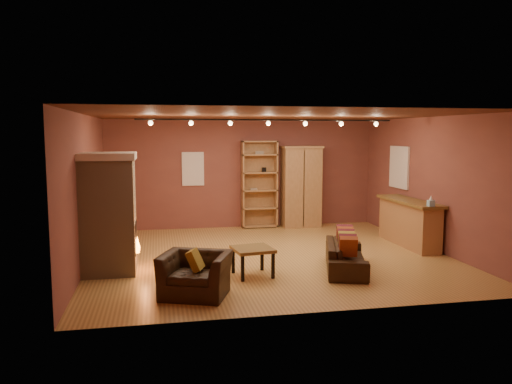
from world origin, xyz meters
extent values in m
plane|color=#A5773A|center=(0.00, 0.00, 0.00)|extent=(7.00, 7.00, 0.00)
plane|color=#592F1C|center=(0.00, 0.00, 2.80)|extent=(7.00, 7.00, 0.00)
cube|color=brown|center=(0.00, 3.25, 1.40)|extent=(7.00, 0.02, 2.80)
cube|color=brown|center=(-3.50, 0.00, 1.40)|extent=(0.02, 6.50, 2.80)
cube|color=brown|center=(3.50, 0.00, 1.40)|extent=(0.02, 6.50, 2.80)
cube|color=tan|center=(-3.05, -0.60, 1.00)|extent=(0.90, 0.90, 2.00)
cube|color=beige|center=(-3.05, -0.60, 2.06)|extent=(0.98, 0.98, 0.12)
cube|color=black|center=(-2.64, -0.60, 0.60)|extent=(0.10, 0.65, 0.55)
cone|color=orange|center=(-2.58, -0.60, 0.48)|extent=(0.10, 0.10, 0.22)
cube|color=white|center=(-1.30, 3.23, 1.55)|extent=(0.56, 0.04, 0.86)
cube|color=tan|center=(0.40, 3.23, 1.13)|extent=(0.93, 0.04, 2.27)
cube|color=tan|center=(-0.04, 3.07, 1.13)|extent=(0.04, 0.36, 2.27)
cube|color=tan|center=(0.85, 3.07, 1.13)|extent=(0.04, 0.36, 2.27)
cube|color=gray|center=(0.25, 3.07, 1.01)|extent=(0.18, 0.12, 0.05)
cube|color=black|center=(0.53, 3.07, 1.51)|extent=(0.10, 0.10, 0.12)
cube|color=tan|center=(0.40, 3.07, 0.04)|extent=(0.93, 0.36, 0.04)
cube|color=tan|center=(0.40, 3.07, 0.51)|extent=(0.93, 0.36, 0.03)
cube|color=tan|center=(0.40, 3.07, 0.98)|extent=(0.93, 0.36, 0.03)
cube|color=tan|center=(0.40, 3.07, 1.44)|extent=(0.93, 0.36, 0.04)
cube|color=tan|center=(0.40, 3.07, 1.90)|extent=(0.93, 0.36, 0.04)
cube|color=tan|center=(0.40, 3.07, 2.25)|extent=(0.93, 0.36, 0.04)
cube|color=tan|center=(1.51, 2.98, 1.03)|extent=(0.99, 0.54, 2.07)
cube|color=brown|center=(1.51, 2.72, 1.03)|extent=(0.02, 0.01, 1.97)
cube|color=tan|center=(1.51, 2.98, 2.10)|extent=(1.05, 0.60, 0.06)
cube|color=#B38052|center=(3.20, 0.35, 0.47)|extent=(0.45, 1.98, 0.95)
cube|color=brown|center=(3.20, 0.35, 0.98)|extent=(0.57, 2.10, 0.06)
cube|color=#89BEDB|center=(3.15, -0.60, 1.07)|extent=(0.12, 0.12, 0.12)
cone|color=white|center=(3.15, -0.60, 1.17)|extent=(0.08, 0.08, 0.10)
cube|color=white|center=(3.47, 1.40, 1.65)|extent=(0.05, 0.90, 1.00)
imported|color=black|center=(1.10, -1.29, 0.34)|extent=(1.01, 1.80, 0.68)
cube|color=#9B441F|center=(0.94, -1.81, 0.56)|extent=(0.36, 0.31, 0.36)
cube|color=maroon|center=(1.00, -1.60, 0.56)|extent=(0.36, 0.31, 0.36)
cube|color=#A4872A|center=(1.07, -1.39, 0.56)|extent=(0.36, 0.31, 0.36)
cube|color=maroon|center=(1.14, -1.19, 0.56)|extent=(0.36, 0.31, 0.36)
cube|color=#9B441F|center=(1.21, -0.98, 0.56)|extent=(0.36, 0.31, 0.36)
cube|color=maroon|center=(1.27, -0.77, 0.56)|extent=(0.36, 0.31, 0.36)
imported|color=black|center=(-1.66, -2.19, 0.44)|extent=(1.17, 0.96, 0.87)
cube|color=#A4872A|center=(-1.66, -2.19, 0.55)|extent=(0.33, 0.36, 0.34)
cube|color=brown|center=(-0.61, -1.32, 0.47)|extent=(0.74, 0.74, 0.05)
cube|color=black|center=(-0.88, -1.59, 0.22)|extent=(0.05, 0.05, 0.43)
cube|color=black|center=(-0.34, -1.59, 0.22)|extent=(0.05, 0.05, 0.43)
cube|color=black|center=(-0.88, -1.04, 0.22)|extent=(0.05, 0.05, 0.43)
cube|color=black|center=(-0.34, -1.04, 0.22)|extent=(0.05, 0.05, 0.43)
cylinder|color=black|center=(0.00, 0.20, 2.72)|extent=(5.20, 0.03, 0.03)
sphere|color=#FFD88C|center=(-2.30, 0.20, 2.65)|extent=(0.09, 0.09, 0.09)
sphere|color=#FFD88C|center=(-1.53, 0.20, 2.65)|extent=(0.09, 0.09, 0.09)
sphere|color=#FFD88C|center=(-0.77, 0.20, 2.65)|extent=(0.09, 0.09, 0.09)
sphere|color=#FFD88C|center=(0.00, 0.20, 2.65)|extent=(0.09, 0.09, 0.09)
sphere|color=#FFD88C|center=(0.77, 0.20, 2.65)|extent=(0.09, 0.09, 0.09)
sphere|color=#FFD88C|center=(1.53, 0.20, 2.65)|extent=(0.09, 0.09, 0.09)
sphere|color=#FFD88C|center=(2.30, 0.20, 2.65)|extent=(0.09, 0.09, 0.09)
camera|label=1|loc=(-2.19, -9.59, 2.45)|focal=35.00mm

